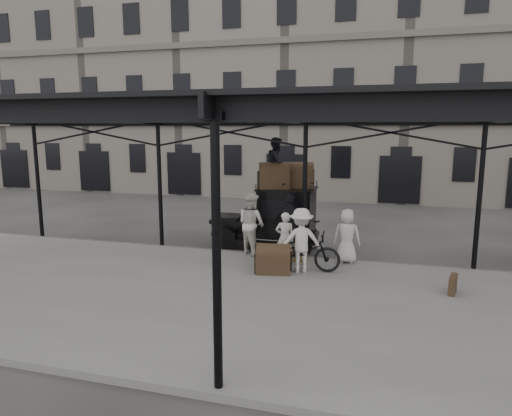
# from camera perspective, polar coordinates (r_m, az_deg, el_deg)

# --- Properties ---
(ground) EXTENTS (120.00, 120.00, 0.00)m
(ground) POSITION_cam_1_polar(r_m,az_deg,el_deg) (12.92, 4.41, -8.94)
(ground) COLOR #383533
(ground) RESTS_ON ground
(platform) EXTENTS (28.00, 8.00, 0.15)m
(platform) POSITION_cam_1_polar(r_m,az_deg,el_deg) (11.06, 2.32, -11.83)
(platform) COLOR slate
(platform) RESTS_ON ground
(canopy) EXTENTS (22.50, 9.00, 4.74)m
(canopy) POSITION_cam_1_polar(r_m,az_deg,el_deg) (10.55, 2.86, 12.22)
(canopy) COLOR black
(canopy) RESTS_ON ground
(building_frontage) EXTENTS (64.00, 8.00, 14.00)m
(building_frontage) POSITION_cam_1_polar(r_m,az_deg,el_deg) (30.22, 11.58, 15.11)
(building_frontage) COLOR slate
(building_frontage) RESTS_ON ground
(taxi) EXTENTS (3.65, 1.55, 2.18)m
(taxi) POSITION_cam_1_polar(r_m,az_deg,el_deg) (15.73, 2.73, -0.96)
(taxi) COLOR black
(taxi) RESTS_ON ground
(porter_left) EXTENTS (0.63, 0.47, 1.57)m
(porter_left) POSITION_cam_1_polar(r_m,az_deg,el_deg) (13.71, 3.63, -3.75)
(porter_left) COLOR silver
(porter_left) RESTS_ON platform
(porter_midleft) EXTENTS (1.23, 1.17, 2.00)m
(porter_midleft) POSITION_cam_1_polar(r_m,az_deg,el_deg) (14.69, -0.56, -1.95)
(porter_midleft) COLOR silver
(porter_midleft) RESTS_ON platform
(porter_centre) EXTENTS (0.81, 0.53, 1.65)m
(porter_centre) POSITION_cam_1_polar(r_m,az_deg,el_deg) (14.05, 11.30, -3.44)
(porter_centre) COLOR beige
(porter_centre) RESTS_ON platform
(porter_official) EXTENTS (1.23, 0.65, 2.00)m
(porter_official) POSITION_cam_1_polar(r_m,az_deg,el_deg) (14.39, 4.34, -2.23)
(porter_official) COLOR black
(porter_official) RESTS_ON platform
(porter_right) EXTENTS (1.34, 1.02, 1.83)m
(porter_right) POSITION_cam_1_polar(r_m,az_deg,el_deg) (12.93, 5.65, -4.03)
(porter_right) COLOR silver
(porter_right) RESTS_ON platform
(bicycle) EXTENTS (2.19, 0.82, 1.14)m
(bicycle) POSITION_cam_1_polar(r_m,az_deg,el_deg) (13.14, 5.79, -5.37)
(bicycle) COLOR black
(bicycle) RESTS_ON platform
(porter_roof) EXTENTS (0.70, 0.87, 1.70)m
(porter_roof) POSITION_cam_1_polar(r_m,az_deg,el_deg) (15.40, 2.59, 5.67)
(porter_roof) COLOR black
(porter_roof) RESTS_ON taxi
(steamer_trunk_roof_near) EXTENTS (1.14, 0.89, 0.73)m
(steamer_trunk_roof_near) POSITION_cam_1_polar(r_m,az_deg,el_deg) (15.31, 2.27, 3.82)
(steamer_trunk_roof_near) COLOR #44331F
(steamer_trunk_roof_near) RESTS_ON taxi
(steamer_trunk_roof_far) EXTENTS (1.09, 0.79, 0.73)m
(steamer_trunk_roof_far) POSITION_cam_1_polar(r_m,az_deg,el_deg) (15.59, 5.34, 3.89)
(steamer_trunk_roof_far) COLOR #44331F
(steamer_trunk_roof_far) RESTS_ON taxi
(steamer_trunk_platform) EXTENTS (1.04, 0.75, 0.70)m
(steamer_trunk_platform) POSITION_cam_1_polar(r_m,az_deg,el_deg) (12.92, 2.19, -6.60)
(steamer_trunk_platform) COLOR #44331F
(steamer_trunk_platform) RESTS_ON platform
(wicker_hamper) EXTENTS (0.61, 0.47, 0.50)m
(wicker_hamper) POSITION_cam_1_polar(r_m,az_deg,el_deg) (14.20, 5.10, -5.52)
(wicker_hamper) COLOR olive
(wicker_hamper) RESTS_ON platform
(suitcase_upright) EXTENTS (0.28, 0.62, 0.45)m
(suitcase_upright) POSITION_cam_1_polar(r_m,az_deg,el_deg) (12.40, 23.39, -8.76)
(suitcase_upright) COLOR #44331F
(suitcase_upright) RESTS_ON platform
(suitcase_flat) EXTENTS (0.62, 0.30, 0.40)m
(suitcase_flat) POSITION_cam_1_polar(r_m,az_deg,el_deg) (14.36, 2.78, -5.52)
(suitcase_flat) COLOR #44331F
(suitcase_flat) RESTS_ON platform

